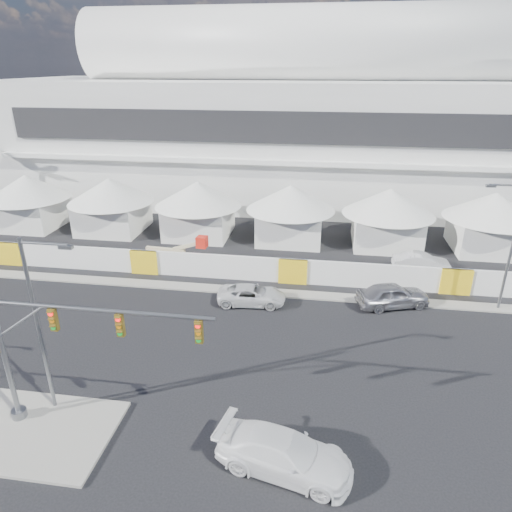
# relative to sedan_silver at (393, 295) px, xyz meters

# --- Properties ---
(ground) EXTENTS (160.00, 160.00, 0.00)m
(ground) POSITION_rel_sedan_silver_xyz_m (-13.20, -11.85, -0.86)
(ground) COLOR black
(ground) RESTS_ON ground
(median_island) EXTENTS (10.00, 5.00, 0.15)m
(median_island) POSITION_rel_sedan_silver_xyz_m (-19.20, -14.85, -0.79)
(median_island) COLOR gray
(median_island) RESTS_ON ground
(far_curb) EXTENTS (80.00, 1.20, 0.12)m
(far_curb) POSITION_rel_sedan_silver_xyz_m (6.80, 0.65, -0.80)
(far_curb) COLOR gray
(far_curb) RESTS_ON ground
(stadium) EXTENTS (80.00, 24.80, 21.98)m
(stadium) POSITION_rel_sedan_silver_xyz_m (-4.49, 29.66, 8.59)
(stadium) COLOR silver
(stadium) RESTS_ON ground
(tent_row) EXTENTS (53.40, 8.40, 5.40)m
(tent_row) POSITION_rel_sedan_silver_xyz_m (-12.70, 12.15, 2.29)
(tent_row) COLOR white
(tent_row) RESTS_ON ground
(hoarding_fence) EXTENTS (70.00, 0.25, 2.00)m
(hoarding_fence) POSITION_rel_sedan_silver_xyz_m (-7.20, 2.65, 0.14)
(hoarding_fence) COLOR white
(hoarding_fence) RESTS_ON ground
(sedan_silver) EXTENTS (3.52, 5.44, 1.72)m
(sedan_silver) POSITION_rel_sedan_silver_xyz_m (0.00, 0.00, 0.00)
(sedan_silver) COLOR #9D9DA1
(sedan_silver) RESTS_ON ground
(pickup_curb) EXTENTS (2.58, 4.97, 1.34)m
(pickup_curb) POSITION_rel_sedan_silver_xyz_m (-9.84, -1.08, -0.19)
(pickup_curb) COLOR silver
(pickup_curb) RESTS_ON ground
(pickup_near) EXTENTS (3.54, 6.17, 1.68)m
(pickup_near) POSITION_rel_sedan_silver_xyz_m (-6.23, -15.11, -0.02)
(pickup_near) COLOR white
(pickup_near) RESTS_ON ground
(lot_car_a) EXTENTS (1.61, 4.60, 1.51)m
(lot_car_a) POSITION_rel_sedan_silver_xyz_m (3.07, 6.41, -0.10)
(lot_car_a) COLOR silver
(lot_car_a) RESTS_ON ground
(traffic_mast) EXTENTS (10.22, 0.70, 7.18)m
(traffic_mast) POSITION_rel_sedan_silver_xyz_m (-16.87, -14.10, 3.33)
(traffic_mast) COLOR gray
(traffic_mast) RESTS_ON median_island
(streetlight_median) EXTENTS (2.46, 0.25, 8.89)m
(streetlight_median) POSITION_rel_sedan_silver_xyz_m (-17.60, -13.10, 4.40)
(streetlight_median) COLOR slate
(streetlight_median) RESTS_ON median_island
(streetlight_curb) EXTENTS (2.66, 0.60, 8.99)m
(streetlight_curb) POSITION_rel_sedan_silver_xyz_m (7.09, 0.65, 4.36)
(streetlight_curb) COLOR slate
(streetlight_curb) RESTS_ON ground
(boom_lift) EXTENTS (6.34, 1.68, 3.19)m
(boom_lift) POSITION_rel_sedan_silver_xyz_m (-18.16, 3.65, -0.00)
(boom_lift) COLOR red
(boom_lift) RESTS_ON ground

